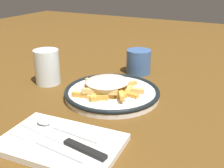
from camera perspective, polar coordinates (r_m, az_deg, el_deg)
ground_plane at (r=0.73m, az=0.00°, el=-2.64°), size 2.60×2.60×0.00m
plate at (r=0.73m, az=0.00°, el=-1.81°), size 0.25×0.25×0.02m
fries_heap at (r=0.71m, az=-0.80°, el=-0.43°), size 0.16×0.18×0.04m
napkin at (r=0.54m, az=-10.51°, el=-11.88°), size 0.16×0.24×0.01m
fork at (r=0.53m, az=-13.44°, el=-12.09°), size 0.03×0.18×0.01m
knife at (r=0.52m, az=-9.09°, el=-11.75°), size 0.05×0.21×0.01m
spoon at (r=0.57m, az=-11.54°, el=-8.59°), size 0.03×0.15×0.01m
water_glass at (r=0.82m, az=-13.42°, el=3.36°), size 0.07×0.07×0.10m
coffee_mug at (r=0.90m, az=5.52°, el=4.63°), size 0.10×0.08×0.08m
salt_shaker at (r=0.89m, az=-12.97°, el=4.15°), size 0.03×0.03×0.08m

